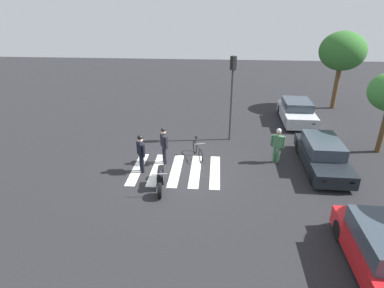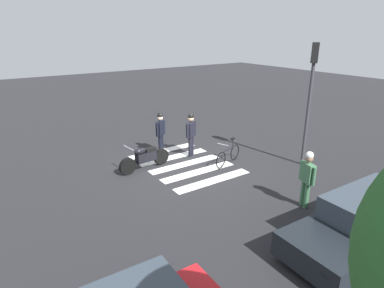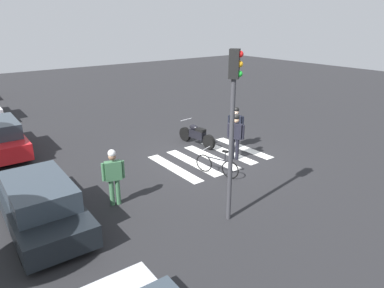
# 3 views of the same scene
# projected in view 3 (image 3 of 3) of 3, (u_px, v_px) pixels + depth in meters

# --- Properties ---
(ground_plane) EXTENTS (60.00, 60.00, 0.00)m
(ground_plane) POSITION_uv_depth(u_px,v_px,m) (211.00, 157.00, 14.12)
(ground_plane) COLOR #232326
(police_motorcycle) EXTENTS (2.12, 0.62, 1.03)m
(police_motorcycle) POSITION_uv_depth(u_px,v_px,m) (197.00, 135.00, 15.35)
(police_motorcycle) COLOR black
(police_motorcycle) RESTS_ON ground_plane
(leaning_bicycle) EXTENTS (1.63, 0.67, 0.99)m
(leaning_bicycle) POSITION_uv_depth(u_px,v_px,m) (217.00, 165.00, 12.42)
(leaning_bicycle) COLOR black
(leaning_bicycle) RESTS_ON ground_plane
(officer_on_foot) EXTENTS (0.61, 0.41, 1.83)m
(officer_on_foot) POSITION_uv_depth(u_px,v_px,m) (236.00, 133.00, 13.59)
(officer_on_foot) COLOR black
(officer_on_foot) RESTS_ON ground_plane
(officer_by_motorcycle) EXTENTS (0.57, 0.45, 1.80)m
(officer_by_motorcycle) POSITION_uv_depth(u_px,v_px,m) (236.00, 124.00, 14.80)
(officer_by_motorcycle) COLOR black
(officer_by_motorcycle) RESTS_ON ground_plane
(pedestrian_bystander) EXTENTS (0.32, 0.64, 1.75)m
(pedestrian_bystander) POSITION_uv_depth(u_px,v_px,m) (113.00, 174.00, 10.22)
(pedestrian_bystander) COLOR #3F724C
(pedestrian_bystander) RESTS_ON ground_plane
(crosswalk_stripes) EXTENTS (3.09, 4.05, 0.01)m
(crosswalk_stripes) POSITION_uv_depth(u_px,v_px,m) (211.00, 157.00, 14.12)
(crosswalk_stripes) COLOR silver
(crosswalk_stripes) RESTS_ON ground_plane
(car_black_suv) EXTENTS (4.66, 1.80, 1.32)m
(car_black_suv) POSITION_uv_depth(u_px,v_px,m) (39.00, 202.00, 9.40)
(car_black_suv) COLOR black
(car_black_suv) RESTS_ON ground_plane
(traffic_light_pole) EXTENTS (0.35, 0.34, 4.59)m
(traffic_light_pole) POSITION_uv_depth(u_px,v_px,m) (233.00, 112.00, 8.77)
(traffic_light_pole) COLOR #38383D
(traffic_light_pole) RESTS_ON ground_plane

